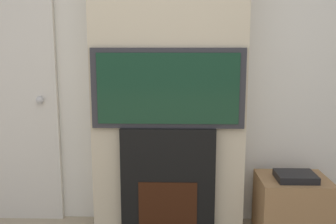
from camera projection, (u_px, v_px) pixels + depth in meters
name	position (u px, v px, depth m)	size (l,w,h in m)	color
wall_back	(169.00, 51.00, 2.86)	(6.00, 0.06, 2.70)	silver
chimney_breast	(169.00, 51.00, 2.68)	(1.10, 0.30, 2.70)	beige
fireplace	(168.00, 184.00, 2.70)	(0.67, 0.15, 0.82)	black
television	(168.00, 88.00, 2.57)	(1.06, 0.07, 0.55)	#2D2D33
media_stand	(292.00, 207.00, 2.72)	(0.50, 0.40, 0.50)	#997047
entry_door	(5.00, 94.00, 2.90)	(0.83, 0.09, 2.04)	silver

